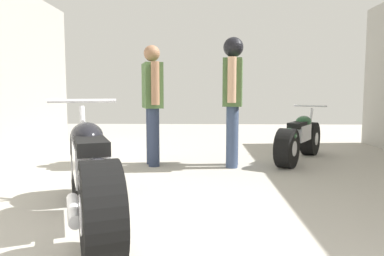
% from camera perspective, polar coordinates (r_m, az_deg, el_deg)
% --- Properties ---
extents(ground_plane, '(15.80, 15.80, 0.00)m').
position_cam_1_polar(ground_plane, '(3.87, 4.82, -9.65)').
color(ground_plane, '#A8A399').
extents(motorcycle_maroon_cruiser, '(1.03, 1.99, 0.97)m').
position_cam_1_polar(motorcycle_maroon_cruiser, '(2.84, -16.05, -7.22)').
color(motorcycle_maroon_cruiser, black).
rests_on(motorcycle_maroon_cruiser, ground_plane).
extents(motorcycle_black_naked, '(1.08, 1.63, 0.83)m').
position_cam_1_polar(motorcycle_black_naked, '(5.55, 16.85, -1.64)').
color(motorcycle_black_naked, black).
rests_on(motorcycle_black_naked, ground_plane).
extents(mechanic_in_blue, '(0.36, 0.67, 1.68)m').
position_cam_1_polar(mechanic_in_blue, '(5.01, -6.40, 4.81)').
color(mechanic_in_blue, '#2D3851').
rests_on(mechanic_in_blue, ground_plane).
extents(mechanic_with_helmet, '(0.31, 0.70, 1.78)m').
position_cam_1_polar(mechanic_with_helmet, '(4.93, 6.60, 6.13)').
color(mechanic_with_helmet, '#384766').
rests_on(mechanic_with_helmet, ground_plane).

